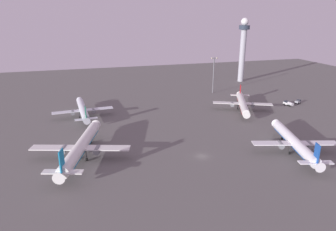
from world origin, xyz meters
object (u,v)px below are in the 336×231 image
at_px(airplane_far_stand, 81,147).
at_px(apron_light_east, 214,73).
at_px(airplane_taxiway_distant, 83,110).
at_px(control_tower, 243,46).
at_px(airplane_mid_apron, 295,142).
at_px(airplane_near_gate, 242,103).
at_px(fuel_truck, 288,103).
at_px(maintenance_van, 298,102).

relative_size(airplane_far_stand, apron_light_east, 1.91).
bearing_deg(airplane_taxiway_distant, control_tower, 20.84).
xyz_separation_m(control_tower, airplane_mid_apron, (-45.13, -121.26, -23.06)).
bearing_deg(control_tower, airplane_far_stand, -139.82).
height_order(control_tower, airplane_mid_apron, control_tower).
xyz_separation_m(airplane_far_stand, airplane_near_gate, (85.53, 35.21, -0.51)).
bearing_deg(fuel_truck, airplane_taxiway_distant, 168.21).
bearing_deg(airplane_near_gate, maintenance_van, -152.02).
height_order(airplane_far_stand, airplane_taxiway_distant, airplane_far_stand).
height_order(airplane_mid_apron, fuel_truck, airplane_mid_apron).
distance_m(fuel_truck, apron_light_east, 50.68).
distance_m(airplane_near_gate, apron_light_east, 41.48).
bearing_deg(airplane_far_stand, control_tower, 57.47).
height_order(control_tower, airplane_near_gate, control_tower).
xyz_separation_m(control_tower, maintenance_van, (0.91, -65.96, -25.89)).
xyz_separation_m(control_tower, airplane_near_gate, (-37.26, -68.47, -23.11)).
height_order(airplane_near_gate, apron_light_east, apron_light_east).
xyz_separation_m(maintenance_van, fuel_truck, (-7.97, -1.67, 0.19)).
xyz_separation_m(airplane_near_gate, apron_light_east, (0.91, 40.33, 9.64)).
bearing_deg(airplane_taxiway_distant, airplane_far_stand, -96.23).
height_order(airplane_mid_apron, airplane_taxiway_distant, airplane_mid_apron).
height_order(airplane_taxiway_distant, apron_light_east, apron_light_east).
xyz_separation_m(airplane_mid_apron, apron_light_east, (8.78, 93.13, 9.59)).
distance_m(airplane_mid_apron, airplane_far_stand, 79.63).
xyz_separation_m(control_tower, airplane_taxiway_distant, (-120.69, -55.18, -23.31)).
xyz_separation_m(airplane_mid_apron, fuel_truck, (38.08, 53.64, -2.64)).
bearing_deg(airplane_mid_apron, airplane_taxiway_distant, 154.85).
distance_m(airplane_near_gate, maintenance_van, 38.36).
bearing_deg(fuel_truck, maintenance_van, 6.29).
distance_m(airplane_far_stand, maintenance_van, 129.37).
bearing_deg(airplane_near_gate, airplane_mid_apron, 105.74).
xyz_separation_m(fuel_truck, apron_light_east, (-29.31, 39.49, 12.24)).
distance_m(control_tower, apron_light_east, 47.90).
relative_size(maintenance_van, apron_light_east, 0.19).
relative_size(airplane_far_stand, maintenance_van, 9.83).
bearing_deg(airplane_far_stand, maintenance_van, 34.25).
bearing_deg(apron_light_east, airplane_near_gate, -91.29).
relative_size(airplane_near_gate, maintenance_van, 8.43).
xyz_separation_m(airplane_far_stand, apron_light_east, (86.44, 75.55, 9.13)).
bearing_deg(maintenance_van, airplane_taxiway_distant, -121.36).
relative_size(airplane_taxiway_distant, fuel_truck, 6.00).
height_order(airplane_taxiway_distant, fuel_truck, airplane_taxiway_distant).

